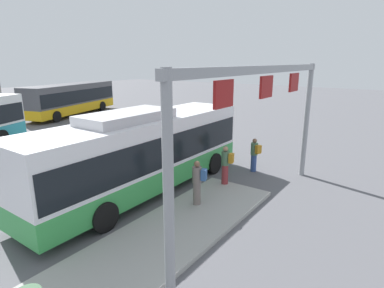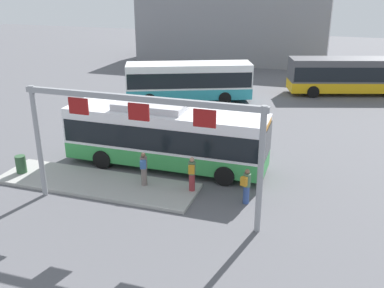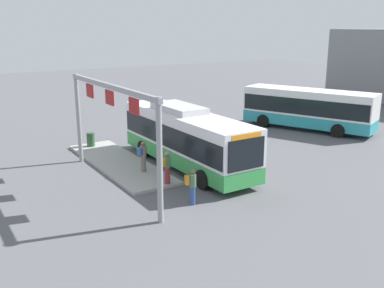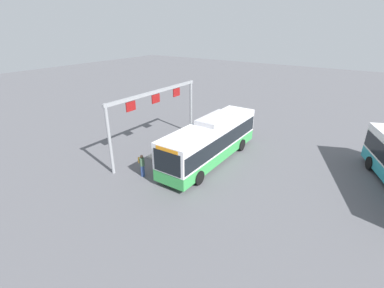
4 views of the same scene
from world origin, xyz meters
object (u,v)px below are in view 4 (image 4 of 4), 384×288
object	(u,v)px
trash_bin	(216,123)
bus_main	(211,139)
person_waiting_near	(167,151)
person_boarding	(142,165)
person_waiting_mid	(183,140)

from	to	relation	value
trash_bin	bus_main	bearing A→B (deg)	26.42
bus_main	person_waiting_near	size ratio (longest dim) A/B	6.41
person_waiting_near	bus_main	bearing A→B (deg)	28.44
bus_main	person_boarding	world-z (taller)	bus_main
person_boarding	person_waiting_near	xyz separation A→B (m)	(-2.58, 0.15, 0.16)
person_boarding	bus_main	bearing A→B (deg)	80.32
trash_bin	person_boarding	bearing A→B (deg)	2.91
person_waiting_mid	trash_bin	xyz separation A→B (m)	(-6.57, -0.58, -0.44)
bus_main	person_boarding	bearing A→B (deg)	-28.88
person_waiting_near	trash_bin	world-z (taller)	person_waiting_near
person_waiting_near	person_waiting_mid	xyz separation A→B (m)	(-2.35, -0.16, 0.00)
bus_main	person_waiting_mid	distance (m)	2.82
bus_main	person_waiting_mid	world-z (taller)	bus_main
person_waiting_mid	trash_bin	size ratio (longest dim) A/B	1.86
person_boarding	trash_bin	bearing A→B (deg)	112.19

